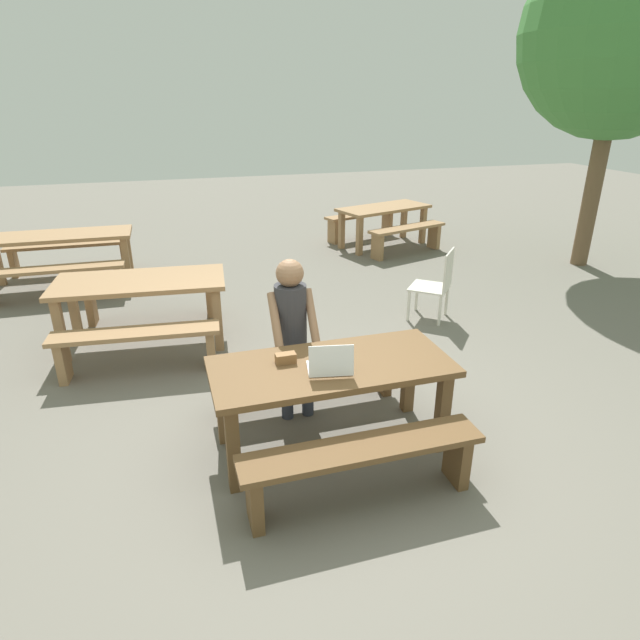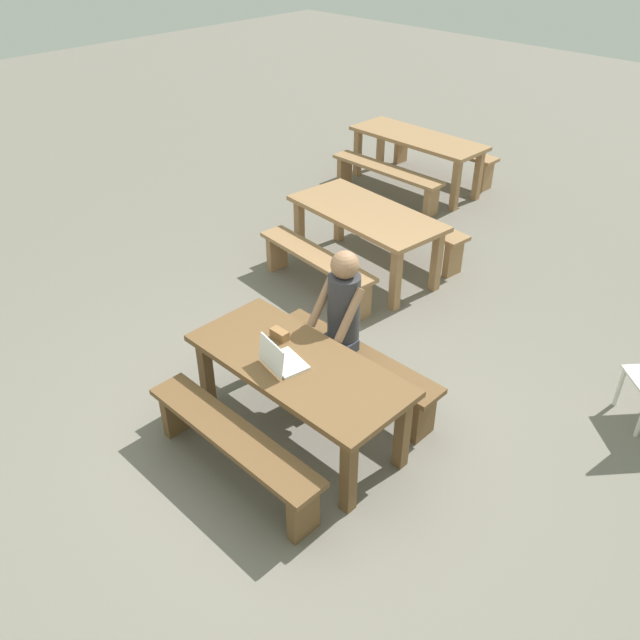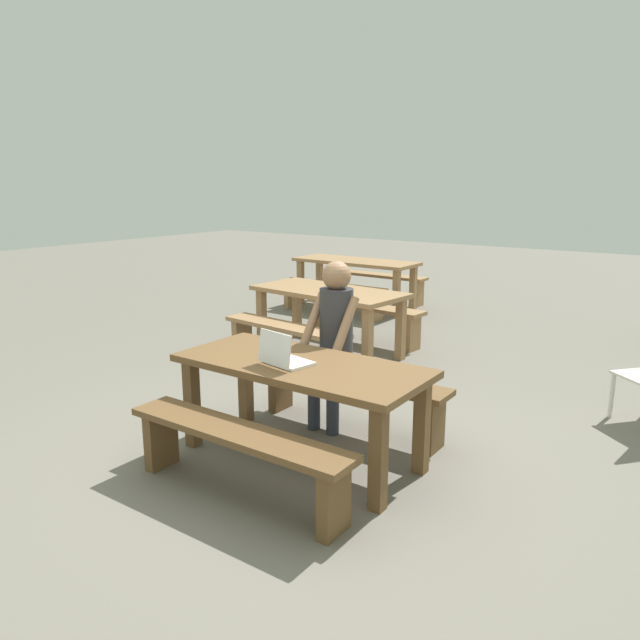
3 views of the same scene
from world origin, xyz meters
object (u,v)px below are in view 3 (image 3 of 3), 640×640
Objects in this scene: laptop at (283,357)px; person_seated at (334,333)px; picnic_table_rear at (355,267)px; picnic_table_front at (301,377)px; picnic_table_mid at (329,299)px; small_pouch at (275,346)px.

person_seated is (-0.09, 0.75, 0.00)m from laptop.
person_seated is 0.68× the size of picnic_table_rear.
picnic_table_front is 0.97× the size of picnic_table_mid.
small_pouch reaches higher than picnic_table_rear.
picnic_table_front is at bearing -61.24° from picnic_table_rear.
picnic_table_mid is (-1.23, 1.73, -0.15)m from person_seated.
picnic_table_mid is at bearing 115.12° from small_pouch.
laptop is 5.45m from picnic_table_rear.
small_pouch is at bearing 160.98° from picnic_table_front.
person_seated is at bearing 102.94° from picnic_table_front.
person_seated is 4.75m from picnic_table_rear.
picnic_table_rear is (-2.44, 4.87, -0.15)m from laptop.
laptop is at bearing -41.46° from small_pouch.
small_pouch is at bearing -59.39° from picnic_table_mid.
laptop is (-0.05, -0.13, 0.17)m from picnic_table_front.
picnic_table_rear is (-2.35, 4.13, -0.15)m from person_seated.
person_seated is (0.18, 0.51, 0.02)m from small_pouch.
picnic_table_rear is at bearing 115.15° from small_pouch.
person_seated is (-0.14, 0.62, 0.17)m from picnic_table_front.
picnic_table_rear is at bearing 120.67° from picnic_table_mid.
picnic_table_front is 0.37m from small_pouch.
laptop reaches higher than picnic_table_front.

